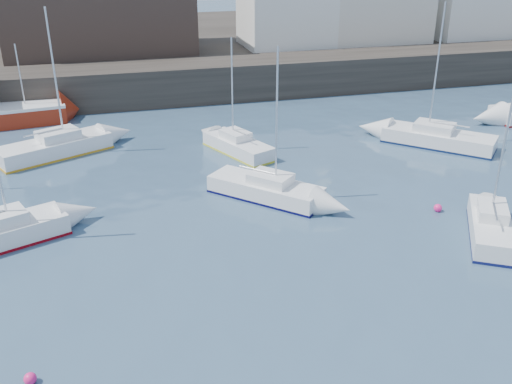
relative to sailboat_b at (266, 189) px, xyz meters
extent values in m
cube|color=#28231E|center=(-1.18, 20.67, 0.98)|extent=(90.00, 5.00, 3.00)
cube|color=#28231E|center=(-1.18, 38.67, 0.88)|extent=(90.00, 32.00, 2.80)
cube|color=white|center=(9.82, 27.17, 5.53)|extent=(8.00, 7.00, 6.50)
cube|color=#3D2D26|center=(-7.18, 28.67, 5.78)|extent=(16.00, 10.00, 7.00)
cube|color=maroon|center=(-14.87, 17.17, 0.07)|extent=(8.91, 4.24, 1.18)
cube|color=white|center=(-14.87, 17.17, 0.77)|extent=(8.91, 4.24, 0.21)
cylinder|color=silver|center=(-13.27, 17.37, 3.02)|extent=(0.11, 0.11, 4.29)
cube|color=white|center=(-12.67, -1.54, 0.74)|extent=(2.49, 2.12, 0.55)
cube|color=white|center=(-0.03, 0.03, -0.06)|extent=(5.63, 5.77, 0.92)
cube|color=#090839|center=(-0.03, 0.03, -0.46)|extent=(5.68, 5.82, 0.12)
cube|color=white|center=(0.18, -0.19, 0.65)|extent=(2.53, 2.56, 0.51)
cylinder|color=silver|center=(0.40, -0.41, 3.91)|extent=(0.10, 0.10, 7.02)
cube|color=white|center=(8.68, -6.79, -0.04)|extent=(4.17, 5.36, 0.94)
cube|color=#0E1345|center=(8.68, -6.79, -0.45)|extent=(4.21, 5.41, 0.13)
cube|color=white|center=(8.82, -6.56, 0.69)|extent=(2.03, 2.22, 0.52)
cylinder|color=silver|center=(8.96, -6.34, 3.45)|extent=(0.10, 0.10, 6.04)
cube|color=white|center=(13.12, 4.76, -0.03)|extent=(6.54, 6.52, 0.97)
cube|color=#0F1C41|center=(13.12, 4.76, -0.45)|extent=(6.60, 6.58, 0.13)
cube|color=white|center=(12.87, 5.00, 0.72)|extent=(2.92, 2.92, 0.54)
cylinder|color=silver|center=(12.62, 5.25, 4.47)|extent=(0.11, 0.11, 8.04)
cube|color=white|center=(0.19, 6.94, -0.07)|extent=(3.73, 5.67, 0.89)
cube|color=yellow|center=(0.19, 6.94, -0.46)|extent=(3.76, 5.73, 0.12)
cube|color=white|center=(0.08, 7.19, 0.62)|extent=(1.94, 2.26, 0.49)
cylinder|color=silver|center=(-0.02, 7.44, 3.49)|extent=(0.10, 0.10, 6.24)
cube|color=white|center=(-10.97, 9.47, 0.00)|extent=(7.13, 4.96, 1.03)
cube|color=gold|center=(-10.97, 9.47, -0.45)|extent=(7.20, 5.01, 0.14)
cube|color=white|center=(-10.67, 9.62, 0.80)|extent=(2.88, 2.53, 0.57)
cylinder|color=silver|center=(-10.36, 9.77, 4.45)|extent=(0.11, 0.11, 7.88)
sphere|color=#FE227C|center=(-10.84, -11.11, -0.52)|extent=(0.39, 0.39, 0.39)
sphere|color=#FE227C|center=(7.86, -3.81, -0.52)|extent=(0.41, 0.41, 0.41)
sphere|color=#FE227C|center=(-1.31, 0.79, -0.52)|extent=(0.36, 0.36, 0.36)
camera|label=1|loc=(-7.70, -26.10, 12.21)|focal=40.00mm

